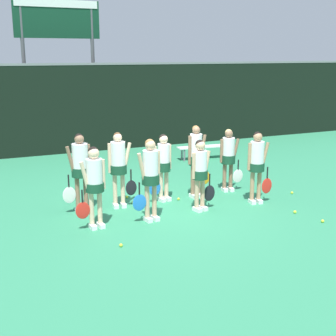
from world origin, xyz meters
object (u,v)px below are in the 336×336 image
object	(u,v)px
player_2	(200,169)
player_7	(196,156)
player_0	(94,180)
tennis_ball_1	(127,197)
scoreboard	(58,35)
bench_courtside	(205,148)
tennis_ball_2	(133,202)
tennis_ball_0	(292,193)
tennis_ball_5	(295,212)
player_8	(229,155)
player_5	(119,163)
player_4	(80,166)
player_3	(257,161)
player_1	(150,173)
tennis_ball_4	(121,245)
tennis_ball_3	(323,221)
tennis_ball_6	(178,199)
player_6	(163,163)

from	to	relation	value
player_2	player_7	size ratio (longest dim) A/B	0.91
player_0	tennis_ball_1	bearing A→B (deg)	48.21
player_7	scoreboard	bearing A→B (deg)	95.36
bench_courtside	tennis_ball_2	size ratio (longest dim) A/B	26.97
player_0	tennis_ball_0	world-z (taller)	player_0
scoreboard	tennis_ball_5	xyz separation A→B (m)	(3.02, -10.32, -4.14)
tennis_ball_0	tennis_ball_5	distance (m)	1.53
tennis_ball_5	tennis_ball_2	bearing A→B (deg)	145.09
player_2	player_8	xyz separation A→B (m)	(1.40, 1.10, -0.02)
player_5	player_4	bearing A→B (deg)	-176.52
scoreboard	tennis_ball_2	world-z (taller)	scoreboard
player_5	tennis_ball_2	xyz separation A→B (m)	(0.37, 0.09, -1.01)
player_3	tennis_ball_2	size ratio (longest dim) A/B	24.12
player_1	tennis_ball_4	bearing A→B (deg)	-140.78
tennis_ball_4	bench_courtside	bearing A→B (deg)	50.04
bench_courtside	player_4	size ratio (longest dim) A/B	1.08
player_7	tennis_ball_3	bearing A→B (deg)	-64.46
player_0	tennis_ball_2	size ratio (longest dim) A/B	23.73
player_5	tennis_ball_4	size ratio (longest dim) A/B	26.32
tennis_ball_0	tennis_ball_3	bearing A→B (deg)	-110.94
player_2	tennis_ball_2	world-z (taller)	player_2
scoreboard	player_3	xyz separation A→B (m)	(2.65, -9.30, -3.15)
player_1	player_2	world-z (taller)	player_1
player_0	tennis_ball_3	xyz separation A→B (m)	(4.48, -1.68, -0.98)
player_8	tennis_ball_3	bearing A→B (deg)	-68.52
player_5	tennis_ball_6	xyz separation A→B (m)	(1.48, -0.11, -1.01)
bench_courtside	tennis_ball_6	bearing A→B (deg)	-120.39
scoreboard	player_3	size ratio (longest dim) A/B	3.13
player_6	tennis_ball_3	world-z (taller)	player_6
player_6	tennis_ball_5	size ratio (longest dim) A/B	22.99
player_7	tennis_ball_0	bearing A→B (deg)	-23.53
player_3	tennis_ball_6	distance (m)	2.10
tennis_ball_4	tennis_ball_5	world-z (taller)	tennis_ball_5
tennis_ball_1	tennis_ball_6	xyz separation A→B (m)	(1.09, -0.68, -0.00)
player_6	tennis_ball_6	size ratio (longest dim) A/B	24.91
tennis_ball_2	player_2	bearing A→B (deg)	-41.37
player_3	player_8	bearing A→B (deg)	102.99
player_7	tennis_ball_4	bearing A→B (deg)	-145.99
player_6	player_8	xyz separation A→B (m)	(1.87, 0.09, -0.00)
player_3	player_5	distance (m)	3.25
player_2	player_6	world-z (taller)	player_2
player_8	tennis_ball_1	distance (m)	2.81
player_3	player_5	size ratio (longest dim) A/B	0.98
scoreboard	player_0	world-z (taller)	scoreboard
tennis_ball_4	player_3	bearing A→B (deg)	17.55
tennis_ball_5	bench_courtside	bearing A→B (deg)	81.90
player_6	player_8	world-z (taller)	player_6
player_2	scoreboard	bearing A→B (deg)	85.70
player_0	tennis_ball_1	xyz separation A→B (m)	(1.25, 1.66, -0.98)
tennis_ball_0	player_2	bearing A→B (deg)	-176.57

